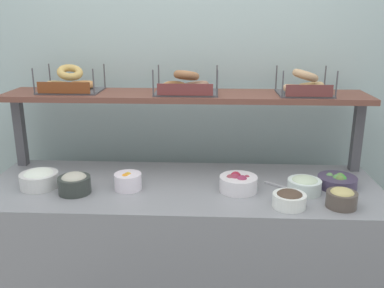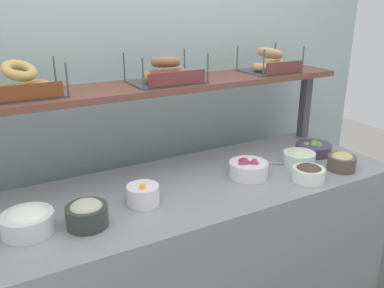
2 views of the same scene
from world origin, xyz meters
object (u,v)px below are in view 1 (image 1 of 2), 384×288
(bagel_basket_everything, at_px, (186,85))
(bagel_basket_plain, at_px, (304,86))
(bowl_chocolate_spread, at_px, (289,199))
(bowl_tuna_salad, at_px, (74,183))
(bowl_scallion_spread, at_px, (304,185))
(bowl_beet_salad, at_px, (238,183))
(bowl_cream_cheese, at_px, (39,178))
(bowl_fruit_salad, at_px, (128,181))
(bagel_basket_sesame, at_px, (70,83))
(bowl_veggie_mix, at_px, (337,181))
(bowl_hummus, at_px, (342,198))
(serving_spoon_near_plate, at_px, (285,187))

(bagel_basket_everything, bearing_deg, bagel_basket_plain, -0.26)
(bowl_chocolate_spread, relative_size, bowl_tuna_salad, 0.96)
(bowl_scallion_spread, distance_m, bowl_beet_salad, 0.32)
(bowl_cream_cheese, bearing_deg, bowl_fruit_salad, -0.33)
(bagel_basket_sesame, bearing_deg, bowl_fruit_salad, -43.25)
(bowl_veggie_mix, bearing_deg, bagel_basket_sesame, 169.20)
(bowl_beet_salad, xyz_separation_m, bagel_basket_plain, (0.35, 0.31, 0.44))
(bowl_tuna_salad, xyz_separation_m, bowl_veggie_mix, (1.30, 0.14, -0.02))
(bowl_beet_salad, height_order, bagel_basket_sesame, bagel_basket_sesame)
(bowl_chocolate_spread, relative_size, bowl_cream_cheese, 0.80)
(bowl_fruit_salad, bearing_deg, bagel_basket_everything, 49.76)
(bagel_basket_everything, height_order, bagel_basket_plain, bagel_basket_plain)
(bowl_scallion_spread, bearing_deg, bowl_beet_salad, 179.02)
(bowl_chocolate_spread, height_order, bowl_fruit_salad, bowl_fruit_salad)
(bowl_chocolate_spread, distance_m, bagel_basket_everything, 0.82)
(bagel_basket_plain, bearing_deg, bowl_chocolate_spread, -105.28)
(bowl_hummus, xyz_separation_m, bagel_basket_everything, (-0.73, 0.48, 0.43))
(bagel_basket_plain, bearing_deg, bowl_cream_cheese, -166.88)
(bowl_tuna_salad, xyz_separation_m, bowl_beet_salad, (0.80, 0.07, -0.01))
(bagel_basket_sesame, bearing_deg, serving_spoon_near_plate, -14.76)
(bowl_hummus, relative_size, bowl_veggie_mix, 0.71)
(bowl_scallion_spread, bearing_deg, bowl_veggie_mix, 22.65)
(bowl_fruit_salad, xyz_separation_m, serving_spoon_near_plate, (0.79, 0.04, -0.04))
(bowl_veggie_mix, relative_size, bagel_basket_plain, 0.68)
(bowl_beet_salad, distance_m, bagel_basket_everything, 0.60)
(bowl_tuna_salad, distance_m, bagel_basket_everything, 0.77)
(bowl_scallion_spread, xyz_separation_m, bowl_cream_cheese, (-1.32, 0.00, 0.01))
(bowl_chocolate_spread, distance_m, bowl_veggie_mix, 0.37)
(bowl_hummus, bearing_deg, bowl_beet_salad, 160.27)
(bowl_chocolate_spread, height_order, bagel_basket_sesame, bagel_basket_sesame)
(bowl_beet_salad, height_order, bagel_basket_plain, bagel_basket_plain)
(bowl_scallion_spread, relative_size, bagel_basket_everything, 0.48)
(serving_spoon_near_plate, relative_size, bagel_basket_plain, 0.54)
(bagel_basket_sesame, xyz_separation_m, bagel_basket_everything, (0.64, -0.03, -0.00))
(bagel_basket_sesame, bearing_deg, bowl_cream_cheese, -103.23)
(bowl_fruit_salad, bearing_deg, bowl_cream_cheese, 179.67)
(bowl_chocolate_spread, relative_size, bagel_basket_everything, 0.45)
(bowl_veggie_mix, relative_size, serving_spoon_near_plate, 1.26)
(bowl_fruit_salad, bearing_deg, bowl_beet_salad, 0.75)
(serving_spoon_near_plate, bearing_deg, bowl_hummus, -42.71)
(bowl_chocolate_spread, bearing_deg, bagel_basket_sesame, 155.61)
(bowl_cream_cheese, height_order, bowl_fruit_salad, bowl_cream_cheese)
(serving_spoon_near_plate, bearing_deg, bowl_veggie_mix, 7.28)
(bowl_veggie_mix, bearing_deg, bowl_scallion_spread, -157.35)
(bowl_fruit_salad, bearing_deg, bowl_hummus, -8.85)
(bowl_beet_salad, height_order, bowl_veggie_mix, bowl_beet_salad)
(bowl_hummus, bearing_deg, bowl_fruit_salad, 171.15)
(bowl_scallion_spread, height_order, bowl_chocolate_spread, bowl_scallion_spread)
(bowl_chocolate_spread, xyz_separation_m, bowl_cream_cheese, (-1.22, 0.17, 0.01))
(bowl_beet_salad, relative_size, bagel_basket_everything, 0.55)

